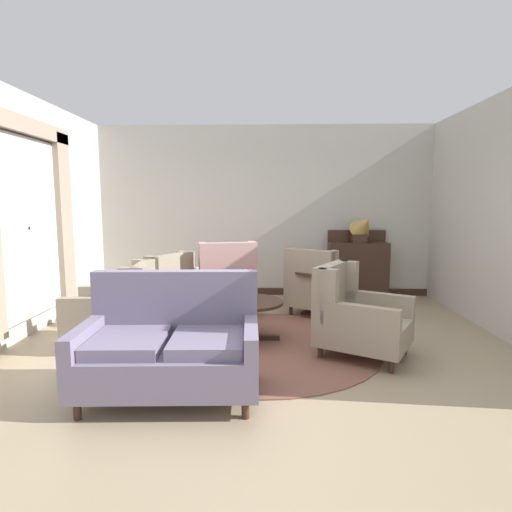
{
  "coord_description": "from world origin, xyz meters",
  "views": [
    {
      "loc": [
        0.06,
        -4.3,
        1.62
      ],
      "look_at": [
        -0.09,
        0.95,
        0.96
      ],
      "focal_mm": 28.95,
      "sensor_mm": 36.0,
      "label": 1
    }
  ],
  "objects_px": {
    "armchair_back_corner": "(317,286)",
    "porcelain_vase": "(251,287)",
    "settee": "(171,347)",
    "armchair_far_left": "(356,317)",
    "coffee_table": "(249,309)",
    "side_table": "(314,289)",
    "armchair_near_sideboard": "(160,292)",
    "sideboard": "(358,267)",
    "armchair_near_window": "(226,285)",
    "gramophone": "(363,227)",
    "armchair_foreground_right": "(118,310)"
  },
  "relations": [
    {
      "from": "armchair_back_corner",
      "to": "porcelain_vase",
      "type": "bearing_deg",
      "value": 87.68
    },
    {
      "from": "settee",
      "to": "armchair_far_left",
      "type": "relative_size",
      "value": 1.31
    },
    {
      "from": "coffee_table",
      "to": "side_table",
      "type": "xyz_separation_m",
      "value": [
        0.89,
        1.12,
        0.02
      ]
    },
    {
      "from": "settee",
      "to": "armchair_near_sideboard",
      "type": "relative_size",
      "value": 1.4
    },
    {
      "from": "side_table",
      "to": "sideboard",
      "type": "relative_size",
      "value": 0.57
    },
    {
      "from": "armchair_near_window",
      "to": "gramophone",
      "type": "relative_size",
      "value": 1.91
    },
    {
      "from": "coffee_table",
      "to": "armchair_back_corner",
      "type": "height_order",
      "value": "armchair_back_corner"
    },
    {
      "from": "settee",
      "to": "gramophone",
      "type": "relative_size",
      "value": 2.63
    },
    {
      "from": "porcelain_vase",
      "to": "armchair_foreground_right",
      "type": "bearing_deg",
      "value": -172.9
    },
    {
      "from": "armchair_back_corner",
      "to": "settee",
      "type": "bearing_deg",
      "value": 94.39
    },
    {
      "from": "coffee_table",
      "to": "settee",
      "type": "relative_size",
      "value": 0.53
    },
    {
      "from": "settee",
      "to": "armchair_far_left",
      "type": "distance_m",
      "value": 2.03
    },
    {
      "from": "side_table",
      "to": "porcelain_vase",
      "type": "bearing_deg",
      "value": -127.79
    },
    {
      "from": "porcelain_vase",
      "to": "armchair_foreground_right",
      "type": "height_order",
      "value": "armchair_foreground_right"
    },
    {
      "from": "coffee_table",
      "to": "side_table",
      "type": "bearing_deg",
      "value": 51.48
    },
    {
      "from": "armchair_near_window",
      "to": "armchair_near_sideboard",
      "type": "bearing_deg",
      "value": 4.8
    },
    {
      "from": "armchair_foreground_right",
      "to": "armchair_near_sideboard",
      "type": "distance_m",
      "value": 1.05
    },
    {
      "from": "armchair_foreground_right",
      "to": "coffee_table",
      "type": "bearing_deg",
      "value": 92.24
    },
    {
      "from": "armchair_foreground_right",
      "to": "armchair_near_window",
      "type": "xyz_separation_m",
      "value": [
        1.1,
        1.33,
        0.04
      ]
    },
    {
      "from": "armchair_foreground_right",
      "to": "side_table",
      "type": "xyz_separation_m",
      "value": [
        2.39,
        1.31,
        -0.01
      ]
    },
    {
      "from": "armchair_near_sideboard",
      "to": "armchair_back_corner",
      "type": "bearing_deg",
      "value": 126.22
    },
    {
      "from": "settee",
      "to": "porcelain_vase",
      "type": "bearing_deg",
      "value": 63.68
    },
    {
      "from": "armchair_near_window",
      "to": "armchair_near_sideboard",
      "type": "relative_size",
      "value": 1.01
    },
    {
      "from": "porcelain_vase",
      "to": "sideboard",
      "type": "bearing_deg",
      "value": 52.69
    },
    {
      "from": "gramophone",
      "to": "coffee_table",
      "type": "bearing_deg",
      "value": -129.61
    },
    {
      "from": "armchair_near_window",
      "to": "side_table",
      "type": "relative_size",
      "value": 1.65
    },
    {
      "from": "coffee_table",
      "to": "settee",
      "type": "bearing_deg",
      "value": -113.12
    },
    {
      "from": "gramophone",
      "to": "armchair_near_sideboard",
      "type": "bearing_deg",
      "value": -156.36
    },
    {
      "from": "sideboard",
      "to": "gramophone",
      "type": "relative_size",
      "value": 2.04
    },
    {
      "from": "coffee_table",
      "to": "armchair_far_left",
      "type": "xyz_separation_m",
      "value": [
        1.17,
        -0.42,
        0.03
      ]
    },
    {
      "from": "coffee_table",
      "to": "armchair_far_left",
      "type": "bearing_deg",
      "value": -20.04
    },
    {
      "from": "armchair_foreground_right",
      "to": "armchair_near_sideboard",
      "type": "relative_size",
      "value": 0.9
    },
    {
      "from": "settee",
      "to": "armchair_far_left",
      "type": "xyz_separation_m",
      "value": [
        1.77,
        0.99,
        -0.0
      ]
    },
    {
      "from": "sideboard",
      "to": "settee",
      "type": "bearing_deg",
      "value": -122.61
    },
    {
      "from": "coffee_table",
      "to": "sideboard",
      "type": "relative_size",
      "value": 0.68
    },
    {
      "from": "settee",
      "to": "armchair_near_sideboard",
      "type": "distance_m",
      "value": 2.35
    },
    {
      "from": "armchair_back_corner",
      "to": "armchair_far_left",
      "type": "bearing_deg",
      "value": 132.71
    },
    {
      "from": "armchair_near_sideboard",
      "to": "armchair_foreground_right",
      "type": "bearing_deg",
      "value": 14.87
    },
    {
      "from": "armchair_far_left",
      "to": "sideboard",
      "type": "bearing_deg",
      "value": 17.06
    },
    {
      "from": "coffee_table",
      "to": "armchair_near_sideboard",
      "type": "relative_size",
      "value": 0.74
    },
    {
      "from": "porcelain_vase",
      "to": "armchair_far_left",
      "type": "bearing_deg",
      "value": -20.1
    },
    {
      "from": "armchair_far_left",
      "to": "armchair_back_corner",
      "type": "relative_size",
      "value": 1.06
    },
    {
      "from": "armchair_near_window",
      "to": "coffee_table",
      "type": "bearing_deg",
      "value": 95.02
    },
    {
      "from": "settee",
      "to": "armchair_near_sideboard",
      "type": "bearing_deg",
      "value": 104.41
    },
    {
      "from": "coffee_table",
      "to": "armchair_near_window",
      "type": "distance_m",
      "value": 1.21
    },
    {
      "from": "settee",
      "to": "armchair_foreground_right",
      "type": "relative_size",
      "value": 1.55
    },
    {
      "from": "armchair_foreground_right",
      "to": "armchair_far_left",
      "type": "height_order",
      "value": "armchair_far_left"
    },
    {
      "from": "armchair_far_left",
      "to": "side_table",
      "type": "bearing_deg",
      "value": 39.49
    },
    {
      "from": "porcelain_vase",
      "to": "armchair_back_corner",
      "type": "relative_size",
      "value": 0.36
    },
    {
      "from": "armchair_back_corner",
      "to": "armchair_near_window",
      "type": "bearing_deg",
      "value": 37.92
    }
  ]
}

